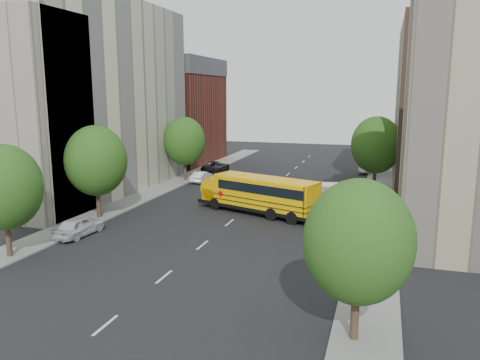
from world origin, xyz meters
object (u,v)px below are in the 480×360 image
at_px(street_tree_3, 358,242).
at_px(parked_car_5, 365,168).
at_px(safari_truck, 335,197).
at_px(street_tree_0, 4,187).
at_px(street_tree_2, 184,141).
at_px(school_bus, 257,192).
at_px(street_tree_1, 96,161).
at_px(street_tree_5, 378,138).
at_px(parked_car_2, 216,167).
at_px(parked_car_0, 79,226).
at_px(street_tree_4, 376,145).
at_px(parked_car_1, 202,177).

height_order(street_tree_3, parked_car_5, street_tree_3).
bearing_deg(safari_truck, street_tree_0, -148.45).
distance_m(street_tree_2, school_bus, 17.72).
xyz_separation_m(street_tree_0, street_tree_2, (0.00, 28.00, 0.19)).
bearing_deg(street_tree_0, safari_truck, 44.20).
xyz_separation_m(street_tree_1, street_tree_3, (22.00, -14.00, -0.50)).
xyz_separation_m(street_tree_5, parked_car_2, (-20.60, -5.02, -3.97)).
bearing_deg(parked_car_0, street_tree_0, 78.89).
xyz_separation_m(parked_car_0, parked_car_2, (0.00, 29.66, -0.01)).
height_order(street_tree_0, school_bus, street_tree_0).
bearing_deg(parked_car_2, parked_car_0, 92.19).
distance_m(street_tree_4, school_bus, 15.97).
xyz_separation_m(school_bus, parked_car_0, (-10.98, -10.35, -1.14)).
xyz_separation_m(street_tree_2, parked_car_1, (2.20, -0.15, -4.18)).
height_order(street_tree_0, street_tree_5, street_tree_5).
bearing_deg(parked_car_0, street_tree_1, -69.71).
distance_m(school_bus, safari_truck, 7.03).
xyz_separation_m(school_bus, parked_car_1, (-10.18, 12.18, -1.23)).
distance_m(street_tree_2, street_tree_5, 25.06).
bearing_deg(street_tree_5, parked_car_2, -166.29).
bearing_deg(school_bus, street_tree_2, 154.85).
bearing_deg(street_tree_0, street_tree_5, 61.19).
xyz_separation_m(street_tree_1, parked_car_1, (2.20, 17.85, -4.30)).
distance_m(street_tree_5, parked_car_2, 21.57).
bearing_deg(street_tree_2, street_tree_4, 0.00).
xyz_separation_m(parked_car_0, parked_car_1, (0.80, 22.53, -0.09)).
bearing_deg(street_tree_5, school_bus, -111.57).
relative_size(school_bus, parked_car_1, 3.07).
bearing_deg(school_bus, street_tree_0, -108.57).
distance_m(street_tree_5, parked_car_0, 40.53).
relative_size(street_tree_0, street_tree_4, 0.91).
distance_m(street_tree_3, street_tree_5, 44.00).
height_order(street_tree_3, school_bus, street_tree_3).
distance_m(safari_truck, parked_car_0, 21.78).
relative_size(parked_car_0, parked_car_1, 1.10).
distance_m(parked_car_0, parked_car_5, 39.88).
height_order(parked_car_0, parked_car_1, parked_car_0).
bearing_deg(school_bus, street_tree_5, 88.17).
distance_m(street_tree_2, parked_car_5, 24.34).
xyz_separation_m(street_tree_2, street_tree_4, (22.00, 0.00, 0.25)).
xyz_separation_m(street_tree_0, school_bus, (12.38, 15.67, -2.76)).
height_order(street_tree_1, street_tree_2, street_tree_1).
relative_size(parked_car_2, parked_car_5, 1.31).
xyz_separation_m(safari_truck, parked_car_1, (-16.66, 9.51, -0.67)).
height_order(street_tree_0, safari_truck, street_tree_0).
distance_m(street_tree_5, parked_car_5, 4.29).
bearing_deg(safari_truck, street_tree_3, -94.64).
xyz_separation_m(street_tree_5, parked_car_0, (-20.60, -34.68, -3.96)).
relative_size(street_tree_1, parked_car_1, 2.00).
height_order(safari_truck, parked_car_2, safari_truck).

